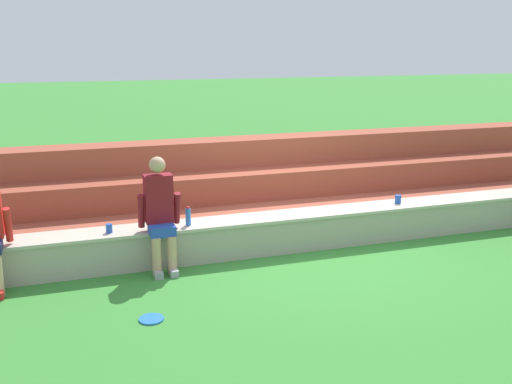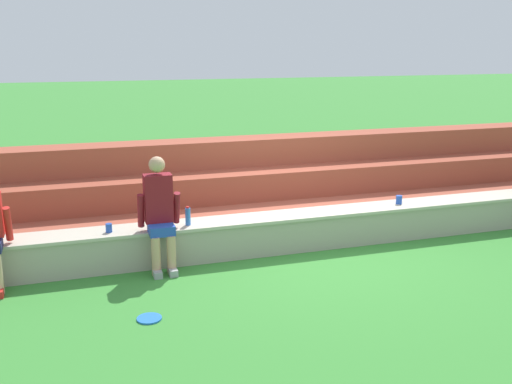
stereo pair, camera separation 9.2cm
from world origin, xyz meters
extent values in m
plane|color=#388433|center=(0.00, 0.00, 0.00)|extent=(80.00, 80.00, 0.00)
cube|color=#A8A08E|center=(0.00, 0.23, 0.24)|extent=(9.21, 0.46, 0.48)
cube|color=#BCB39F|center=(0.00, 0.23, 0.47)|extent=(9.25, 0.50, 0.04)
cube|color=#A44E39|center=(0.00, 0.87, 0.21)|extent=(12.79, 0.57, 0.42)
cube|color=#9C4631|center=(0.00, 1.44, 0.42)|extent=(12.79, 0.57, 0.84)
cube|color=#A04934|center=(0.00, 2.00, 0.63)|extent=(12.79, 0.57, 1.26)
cylinder|color=red|center=(-3.72, 0.08, 0.73)|extent=(0.08, 0.19, 0.43)
cylinder|color=tan|center=(-2.10, -0.18, 0.24)|extent=(0.11, 0.11, 0.48)
cylinder|color=tan|center=(-1.91, -0.18, 0.24)|extent=(0.11, 0.11, 0.48)
cube|color=#99999E|center=(-2.10, -0.22, 0.04)|extent=(0.10, 0.22, 0.08)
cube|color=#99999E|center=(-1.91, -0.22, 0.04)|extent=(0.10, 0.22, 0.08)
cube|color=#2347B2|center=(-2.01, -0.06, 0.54)|extent=(0.30, 0.29, 0.12)
cube|color=maroon|center=(-2.01, 0.09, 0.89)|extent=(0.34, 0.20, 0.59)
sphere|color=tan|center=(-2.01, 0.09, 1.30)|extent=(0.20, 0.20, 0.20)
cylinder|color=maroon|center=(-2.23, 0.07, 0.75)|extent=(0.08, 0.15, 0.43)
cylinder|color=maroon|center=(-1.79, 0.07, 0.75)|extent=(0.08, 0.20, 0.42)
cylinder|color=blue|center=(-1.63, 0.17, 0.60)|extent=(0.07, 0.07, 0.22)
cylinder|color=red|center=(-1.63, 0.17, 0.72)|extent=(0.04, 0.04, 0.02)
cylinder|color=blue|center=(1.46, 0.24, 0.55)|extent=(0.09, 0.09, 0.12)
cylinder|color=blue|center=(-2.61, 0.18, 0.54)|extent=(0.08, 0.08, 0.11)
cylinder|color=blue|center=(-2.36, -1.34, 0.01)|extent=(0.25, 0.25, 0.02)
camera|label=1|loc=(-3.13, -6.90, 2.71)|focal=41.63mm
camera|label=2|loc=(-3.05, -6.92, 2.71)|focal=41.63mm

